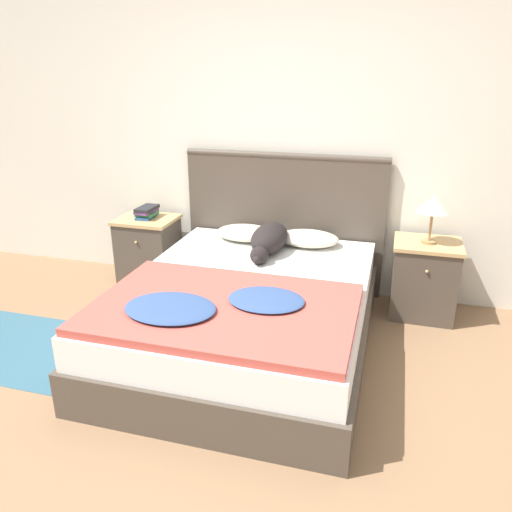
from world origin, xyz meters
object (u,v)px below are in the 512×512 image
object	(u,v)px
bed	(248,314)
nightstand_left	(149,250)
table_lamp	(433,205)
dog	(269,239)
book_stack	(147,212)
nightstand_right	(424,279)
pillow_right	(308,238)
pillow_left	(246,233)

from	to	relation	value
bed	nightstand_left	size ratio (longest dim) A/B	3.46
table_lamp	dog	bearing A→B (deg)	-169.42
book_stack	table_lamp	world-z (taller)	table_lamp
nightstand_right	pillow_right	world-z (taller)	pillow_right
nightstand_right	book_stack	distance (m)	2.36
bed	pillow_left	bearing A→B (deg)	107.68
pillow_right	book_stack	bearing A→B (deg)	178.86
nightstand_right	dog	size ratio (longest dim) A/B	0.82
nightstand_left	book_stack	bearing A→B (deg)	94.06
bed	pillow_left	world-z (taller)	pillow_left
nightstand_left	table_lamp	distance (m)	2.40
nightstand_right	dog	world-z (taller)	dog
pillow_left	dog	world-z (taller)	dog
pillow_right	dog	distance (m)	0.35
nightstand_right	book_stack	bearing A→B (deg)	179.55
bed	book_stack	size ratio (longest dim) A/B	8.93
dog	pillow_left	bearing A→B (deg)	138.35
nightstand_left	nightstand_right	bearing A→B (deg)	0.00
dog	table_lamp	size ratio (longest dim) A/B	2.01
table_lamp	pillow_right	bearing A→B (deg)	179.70
dog	book_stack	world-z (taller)	same
pillow_right	table_lamp	world-z (taller)	table_lamp
bed	nightstand_left	world-z (taller)	nightstand_left
nightstand_left	pillow_left	xyz separation A→B (m)	(0.91, -0.01, 0.25)
dog	book_stack	size ratio (longest dim) A/B	3.14
pillow_left	book_stack	size ratio (longest dim) A/B	2.11
pillow_left	book_stack	world-z (taller)	book_stack
bed	nightstand_right	size ratio (longest dim) A/B	3.46
bed	book_stack	world-z (taller)	book_stack
nightstand_left	pillow_left	world-z (taller)	pillow_left
nightstand_right	dog	bearing A→B (deg)	-168.73
nightstand_left	pillow_right	world-z (taller)	pillow_right
nightstand_left	pillow_left	size ratio (longest dim) A/B	1.22
pillow_left	pillow_right	size ratio (longest dim) A/B	1.00
pillow_right	dog	world-z (taller)	dog
pillow_right	book_stack	world-z (taller)	book_stack
bed	pillow_left	size ratio (longest dim) A/B	4.23
bed	pillow_right	size ratio (longest dim) A/B	4.23
table_lamp	pillow_left	bearing A→B (deg)	179.81
nightstand_right	book_stack	size ratio (longest dim) A/B	2.58
pillow_right	dog	size ratio (longest dim) A/B	0.67
book_stack	nightstand_left	bearing A→B (deg)	-85.94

